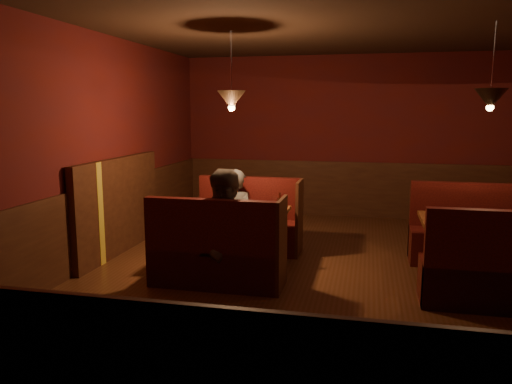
% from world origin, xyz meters
% --- Properties ---
extents(room, '(6.02, 7.02, 2.92)m').
position_xyz_m(room, '(-0.28, 0.04, 1.05)').
color(room, '#4B2711').
rests_on(room, ground).
extents(main_table, '(1.34, 0.82, 0.94)m').
position_xyz_m(main_table, '(-1.24, 0.16, 0.55)').
color(main_table, brown).
rests_on(main_table, ground).
extents(main_bench_far, '(1.48, 0.53, 1.01)m').
position_xyz_m(main_bench_far, '(-1.22, 0.92, 0.32)').
color(main_bench_far, black).
rests_on(main_bench_far, ground).
extents(main_bench_near, '(1.48, 0.53, 1.01)m').
position_xyz_m(main_bench_near, '(-1.22, -0.61, 0.32)').
color(main_bench_near, black).
rests_on(main_bench_near, ground).
extents(second_table, '(1.29, 0.82, 0.73)m').
position_xyz_m(second_table, '(1.61, 0.16, 0.54)').
color(second_table, brown).
rests_on(second_table, ground).
extents(second_bench_far, '(1.42, 0.53, 1.02)m').
position_xyz_m(second_bench_far, '(1.64, 0.93, 0.32)').
color(second_bench_far, black).
rests_on(second_bench_far, ground).
extents(second_bench_near, '(1.42, 0.53, 1.02)m').
position_xyz_m(second_bench_near, '(1.64, -0.61, 0.32)').
color(second_bench_near, black).
rests_on(second_bench_near, ground).
extents(diner_a, '(0.61, 0.47, 1.50)m').
position_xyz_m(diner_a, '(-1.37, 0.76, 0.75)').
color(diner_a, '#383838').
rests_on(diner_a, ground).
extents(diner_b, '(0.93, 0.80, 1.65)m').
position_xyz_m(diner_b, '(-1.10, -0.53, 0.83)').
color(diner_b, '#40372F').
rests_on(diner_b, ground).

